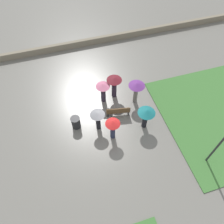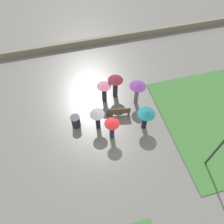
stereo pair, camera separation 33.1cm
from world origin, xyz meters
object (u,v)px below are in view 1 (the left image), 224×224
object	(u,v)px
crowd_person_maroon	(114,84)
crowd_person_purple	(136,88)
park_bench	(118,111)
crowd_person_teal	(146,114)
crowd_person_red	(113,126)
crowd_person_grey	(98,117)
lamp_post	(224,139)
trash_bin	(76,122)
crowd_person_pink	(103,89)

from	to	relation	value
crowd_person_maroon	crowd_person_purple	world-z (taller)	crowd_person_purple
park_bench	crowd_person_purple	distance (m)	2.14
crowd_person_purple	crowd_person_teal	distance (m)	2.31
crowd_person_purple	crowd_person_red	bearing A→B (deg)	-44.99
park_bench	crowd_person_grey	bearing A→B (deg)	31.64
crowd_person_maroon	crowd_person_red	bearing A→B (deg)	17.86
lamp_post	crowd_person_grey	xyz separation A→B (m)	(5.90, -4.38, -1.47)
crowd_person_maroon	trash_bin	bearing A→B (deg)	-23.10
trash_bin	crowd_person_red	bearing A→B (deg)	144.99
lamp_post	crowd_person_purple	distance (m)	6.58
crowd_person_maroon	crowd_person_red	world-z (taller)	crowd_person_maroon
crowd_person_purple	crowd_person_teal	bearing A→B (deg)	-3.82
crowd_person_purple	lamp_post	bearing A→B (deg)	24.66
trash_bin	crowd_person_teal	bearing A→B (deg)	163.56
crowd_person_pink	crowd_person_teal	size ratio (longest dim) A/B	0.98
trash_bin	crowd_person_grey	bearing A→B (deg)	159.14
crowd_person_red	park_bench	bearing A→B (deg)	81.90
park_bench	crowd_person_pink	size ratio (longest dim) A/B	0.98
crowd_person_teal	crowd_person_grey	distance (m)	3.19
park_bench	crowd_person_red	distance (m)	2.05
trash_bin	crowd_person_maroon	bearing A→B (deg)	-149.71
trash_bin	crowd_person_purple	world-z (taller)	crowd_person_purple
crowd_person_grey	crowd_person_red	bearing A→B (deg)	21.76
crowd_person_pink	crowd_person_red	distance (m)	3.29
crowd_person_purple	crowd_person_grey	world-z (taller)	crowd_person_purple
crowd_person_purple	trash_bin	bearing A→B (deg)	-78.05
trash_bin	crowd_person_red	size ratio (longest dim) A/B	0.51
crowd_person_teal	crowd_person_red	xyz separation A→B (m)	(2.36, 0.19, -0.04)
crowd_person_pink	crowd_person_grey	size ratio (longest dim) A/B	0.99
park_bench	crowd_person_pink	xyz separation A→B (m)	(0.63, -1.67, 0.78)
lamp_post	crowd_person_purple	xyz separation A→B (m)	(2.64, -5.89, -1.26)
crowd_person_grey	lamp_post	bearing A→B (deg)	38.37
crowd_person_purple	crowd_person_grey	bearing A→B (deg)	-64.67
trash_bin	crowd_person_teal	distance (m)	4.83
park_bench	crowd_person_teal	distance (m)	2.23
crowd_person_pink	crowd_person_teal	bearing A→B (deg)	-43.34
crowd_person_pink	crowd_person_grey	distance (m)	2.51
crowd_person_pink	crowd_person_red	xyz separation A→B (m)	(0.27, 3.27, 0.11)
crowd_person_teal	lamp_post	bearing A→B (deg)	-129.63
park_bench	crowd_person_maroon	size ratio (longest dim) A/B	0.92
park_bench	trash_bin	distance (m)	3.09
park_bench	crowd_person_red	size ratio (longest dim) A/B	0.93
park_bench	crowd_person_maroon	bearing A→B (deg)	-88.07
crowd_person_teal	crowd_person_purple	bearing A→B (deg)	7.97
crowd_person_pink	park_bench	bearing A→B (deg)	-56.73
park_bench	crowd_person_purple	size ratio (longest dim) A/B	0.89
crowd_person_teal	crowd_person_grey	world-z (taller)	crowd_person_teal
crowd_person_purple	crowd_person_grey	size ratio (longest dim) A/B	1.09
crowd_person_pink	crowd_person_red	world-z (taller)	crowd_person_red
park_bench	crowd_person_grey	size ratio (longest dim) A/B	0.97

